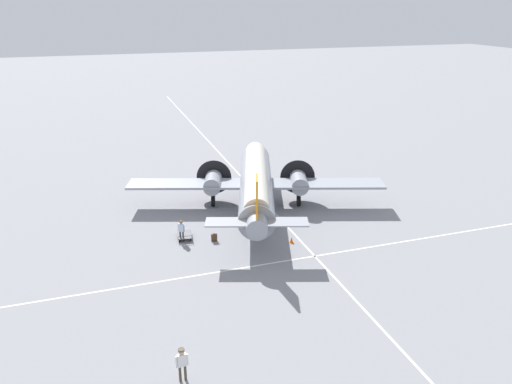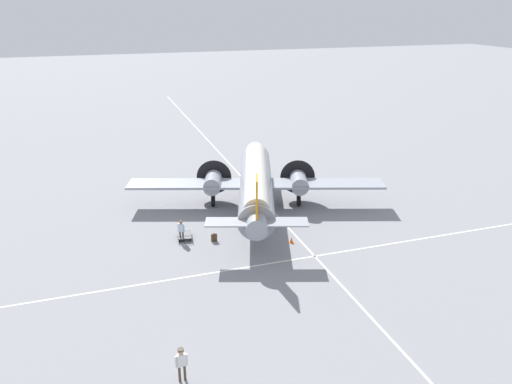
# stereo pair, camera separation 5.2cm
# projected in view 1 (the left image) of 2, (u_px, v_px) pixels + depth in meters

# --- Properties ---
(ground_plane) EXTENTS (300.00, 300.00, 0.00)m
(ground_plane) POSITION_uv_depth(u_px,v_px,m) (256.00, 211.00, 44.18)
(ground_plane) COLOR gray
(apron_line_eastwest) EXTENTS (120.00, 0.16, 0.01)m
(apron_line_eastwest) POSITION_uv_depth(u_px,v_px,m) (297.00, 259.00, 35.92)
(apron_line_eastwest) COLOR silver
(apron_line_eastwest) RESTS_ON ground_plane
(apron_line_northsouth) EXTENTS (0.16, 120.00, 0.01)m
(apron_line_northsouth) POSITION_uv_depth(u_px,v_px,m) (271.00, 209.00, 44.60)
(apron_line_northsouth) COLOR silver
(apron_line_northsouth) RESTS_ON ground_plane
(airliner_main) EXTENTS (22.48, 18.99, 6.19)m
(airliner_main) POSITION_uv_depth(u_px,v_px,m) (256.00, 181.00, 43.67)
(airliner_main) COLOR #9399A3
(airliner_main) RESTS_ON ground_plane
(crew_foreground) EXTENTS (0.63, 0.33, 1.87)m
(crew_foreground) POSITION_uv_depth(u_px,v_px,m) (182.00, 361.00, 23.99)
(crew_foreground) COLOR #473D2D
(crew_foreground) RESTS_ON ground_plane
(passenger_boarding) EXTENTS (0.50, 0.41, 1.77)m
(passenger_boarding) POSITION_uv_depth(u_px,v_px,m) (181.00, 229.00, 38.22)
(passenger_boarding) COLOR #2D2D33
(passenger_boarding) RESTS_ON ground_plane
(suitcase_near_door) EXTENTS (0.46, 0.15, 0.65)m
(suitcase_near_door) POSITION_uv_depth(u_px,v_px,m) (214.00, 238.00, 38.51)
(suitcase_near_door) COLOR #47331E
(suitcase_near_door) RESTS_ON ground_plane
(baggage_cart) EXTENTS (1.31, 1.76, 0.56)m
(baggage_cart) POSITION_uv_depth(u_px,v_px,m) (185.00, 235.00, 39.02)
(baggage_cart) COLOR #56565B
(baggage_cart) RESTS_ON ground_plane
(traffic_cone) EXTENTS (0.35, 0.35, 0.45)m
(traffic_cone) POSITION_uv_depth(u_px,v_px,m) (292.00, 240.00, 38.31)
(traffic_cone) COLOR orange
(traffic_cone) RESTS_ON ground_plane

